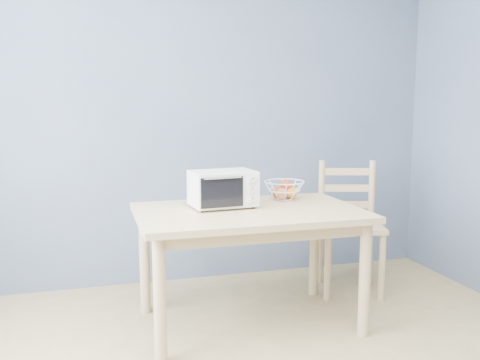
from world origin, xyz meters
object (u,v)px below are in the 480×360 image
object	(u,v)px
dining_table	(249,225)
fruit_basket	(284,190)
dining_chair	(349,227)
toaster_oven	(221,188)

from	to	relation	value
dining_table	fruit_basket	size ratio (longest dim) A/B	4.11
fruit_basket	dining_chair	xyz separation A→B (m)	(0.59, 0.15, -0.34)
dining_table	dining_chair	bearing A→B (deg)	23.79
toaster_oven	dining_chair	size ratio (longest dim) A/B	0.44
fruit_basket	dining_table	bearing A→B (deg)	-142.14
dining_chair	dining_table	bearing A→B (deg)	-139.29
toaster_oven	dining_chair	bearing A→B (deg)	10.13
dining_table	toaster_oven	distance (m)	0.30
dining_chair	fruit_basket	bearing A→B (deg)	-149.00
dining_table	dining_chair	distance (m)	1.02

